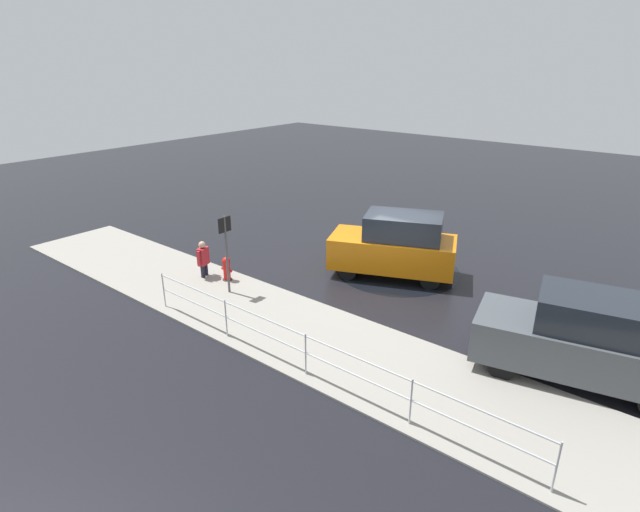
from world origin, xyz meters
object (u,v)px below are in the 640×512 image
at_px(parked_sedan, 586,339).
at_px(moving_hatchback, 395,245).
at_px(pedestrian, 203,257).
at_px(fire_hydrant, 227,269).
at_px(sign_post, 226,244).

bearing_deg(parked_sedan, moving_hatchback, -20.99).
relative_size(parked_sedan, pedestrian, 3.75).
distance_m(fire_hydrant, sign_post, 1.49).
height_order(moving_hatchback, pedestrian, moving_hatchback).
bearing_deg(parked_sedan, sign_post, 11.62).
distance_m(parked_sedan, sign_post, 9.41).
distance_m(parked_sedan, pedestrian, 10.82).
bearing_deg(sign_post, moving_hatchback, -126.70).
bearing_deg(sign_post, fire_hydrant, -37.75).
relative_size(moving_hatchback, fire_hydrant, 5.30).
xyz_separation_m(fire_hydrant, pedestrian, (0.78, 0.27, 0.28)).
bearing_deg(parked_sedan, fire_hydrant, 7.67).
distance_m(moving_hatchback, parked_sedan, 6.48).
height_order(fire_hydrant, sign_post, sign_post).
relative_size(fire_hydrant, sign_post, 0.33).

